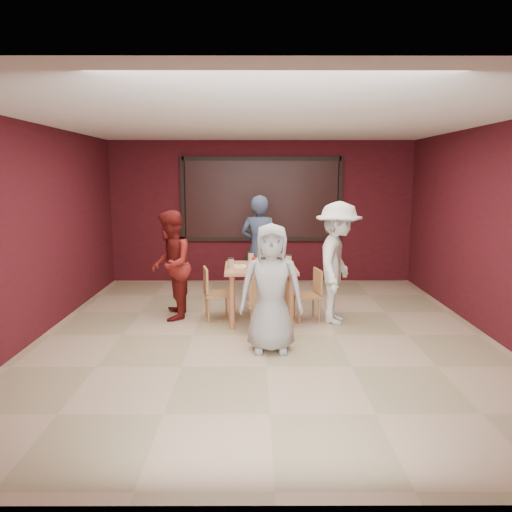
{
  "coord_description": "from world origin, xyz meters",
  "views": [
    {
      "loc": [
        -0.14,
        -6.45,
        2.14
      ],
      "look_at": [
        -0.12,
        0.7,
        0.97
      ],
      "focal_mm": 35.0,
      "sensor_mm": 36.0,
      "label": 1
    }
  ],
  "objects_px": {
    "chair_left": "(213,290)",
    "diner_right": "(338,263)",
    "dining_table": "(260,273)",
    "diner_left": "(170,265)",
    "chair_front": "(265,302)",
    "diner_front": "(271,288)",
    "diner_back": "(259,249)",
    "chair_right": "(311,292)",
    "chair_back": "(267,278)"
  },
  "relations": [
    {
      "from": "chair_right",
      "to": "diner_back",
      "type": "xyz_separation_m",
      "value": [
        -0.75,
        1.16,
        0.47
      ]
    },
    {
      "from": "chair_front",
      "to": "diner_back",
      "type": "bearing_deg",
      "value": 91.65
    },
    {
      "from": "diner_right",
      "to": "chair_right",
      "type": "bearing_deg",
      "value": 93.85
    },
    {
      "from": "dining_table",
      "to": "chair_back",
      "type": "height_order",
      "value": "dining_table"
    },
    {
      "from": "chair_left",
      "to": "diner_left",
      "type": "bearing_deg",
      "value": 171.6
    },
    {
      "from": "dining_table",
      "to": "chair_right",
      "type": "height_order",
      "value": "dining_table"
    },
    {
      "from": "diner_back",
      "to": "diner_right",
      "type": "relative_size",
      "value": 1.02
    },
    {
      "from": "diner_back",
      "to": "chair_left",
      "type": "bearing_deg",
      "value": 76.34
    },
    {
      "from": "chair_front",
      "to": "diner_front",
      "type": "distance_m",
      "value": 0.67
    },
    {
      "from": "dining_table",
      "to": "diner_back",
      "type": "height_order",
      "value": "diner_back"
    },
    {
      "from": "chair_front",
      "to": "diner_front",
      "type": "relative_size",
      "value": 0.52
    },
    {
      "from": "diner_front",
      "to": "diner_back",
      "type": "height_order",
      "value": "diner_back"
    },
    {
      "from": "chair_back",
      "to": "chair_front",
      "type": "bearing_deg",
      "value": -92.8
    },
    {
      "from": "chair_back",
      "to": "diner_front",
      "type": "bearing_deg",
      "value": -90.13
    },
    {
      "from": "diner_front",
      "to": "diner_left",
      "type": "bearing_deg",
      "value": 136.82
    },
    {
      "from": "diner_back",
      "to": "diner_left",
      "type": "height_order",
      "value": "diner_back"
    },
    {
      "from": "dining_table",
      "to": "diner_back",
      "type": "xyz_separation_m",
      "value": [
        0.0,
        1.16,
        0.19
      ]
    },
    {
      "from": "chair_right",
      "to": "diner_left",
      "type": "distance_m",
      "value": 2.12
    },
    {
      "from": "dining_table",
      "to": "diner_left",
      "type": "xyz_separation_m",
      "value": [
        -1.33,
        0.12,
        0.1
      ]
    },
    {
      "from": "dining_table",
      "to": "chair_left",
      "type": "height_order",
      "value": "dining_table"
    },
    {
      "from": "chair_left",
      "to": "chair_back",
      "type": "bearing_deg",
      "value": 38.1
    },
    {
      "from": "dining_table",
      "to": "chair_right",
      "type": "xyz_separation_m",
      "value": [
        0.75,
        0.0,
        -0.27
      ]
    },
    {
      "from": "chair_front",
      "to": "chair_back",
      "type": "xyz_separation_m",
      "value": [
        0.07,
        1.37,
        0.04
      ]
    },
    {
      "from": "diner_front",
      "to": "diner_left",
      "type": "distance_m",
      "value": 2.02
    },
    {
      "from": "dining_table",
      "to": "diner_left",
      "type": "bearing_deg",
      "value": 174.68
    },
    {
      "from": "dining_table",
      "to": "diner_left",
      "type": "height_order",
      "value": "diner_left"
    },
    {
      "from": "chair_front",
      "to": "chair_left",
      "type": "height_order",
      "value": "chair_front"
    },
    {
      "from": "chair_left",
      "to": "diner_right",
      "type": "xyz_separation_m",
      "value": [
        1.81,
        -0.12,
        0.43
      ]
    },
    {
      "from": "diner_back",
      "to": "chair_front",
      "type": "bearing_deg",
      "value": 109.69
    },
    {
      "from": "chair_right",
      "to": "diner_left",
      "type": "xyz_separation_m",
      "value": [
        -2.08,
        0.12,
        0.38
      ]
    },
    {
      "from": "chair_back",
      "to": "diner_left",
      "type": "distance_m",
      "value": 1.58
    },
    {
      "from": "diner_back",
      "to": "chair_right",
      "type": "bearing_deg",
      "value": 140.91
    },
    {
      "from": "dining_table",
      "to": "chair_front",
      "type": "height_order",
      "value": "dining_table"
    },
    {
      "from": "diner_front",
      "to": "diner_right",
      "type": "xyz_separation_m",
      "value": [
        1.0,
        1.2,
        0.1
      ]
    },
    {
      "from": "chair_right",
      "to": "diner_left",
      "type": "bearing_deg",
      "value": 176.62
    },
    {
      "from": "chair_back",
      "to": "diner_back",
      "type": "distance_m",
      "value": 0.64
    },
    {
      "from": "chair_front",
      "to": "diner_front",
      "type": "xyz_separation_m",
      "value": [
        0.06,
        -0.59,
        0.32
      ]
    },
    {
      "from": "chair_front",
      "to": "diner_back",
      "type": "distance_m",
      "value": 1.91
    },
    {
      "from": "diner_left",
      "to": "dining_table",
      "type": "bearing_deg",
      "value": 79.85
    },
    {
      "from": "diner_left",
      "to": "diner_front",
      "type": "bearing_deg",
      "value": 40.85
    },
    {
      "from": "chair_back",
      "to": "chair_left",
      "type": "xyz_separation_m",
      "value": [
        -0.82,
        -0.64,
        -0.05
      ]
    },
    {
      "from": "chair_back",
      "to": "diner_front",
      "type": "height_order",
      "value": "diner_front"
    },
    {
      "from": "chair_back",
      "to": "diner_right",
      "type": "xyz_separation_m",
      "value": [
        1.0,
        -0.76,
        0.38
      ]
    },
    {
      "from": "chair_back",
      "to": "diner_front",
      "type": "distance_m",
      "value": 1.98
    },
    {
      "from": "chair_left",
      "to": "diner_right",
      "type": "distance_m",
      "value": 1.87
    },
    {
      "from": "chair_left",
      "to": "diner_front",
      "type": "bearing_deg",
      "value": -58.33
    },
    {
      "from": "chair_right",
      "to": "diner_left",
      "type": "height_order",
      "value": "diner_left"
    },
    {
      "from": "chair_back",
      "to": "chair_left",
      "type": "bearing_deg",
      "value": -141.9
    },
    {
      "from": "chair_front",
      "to": "chair_back",
      "type": "distance_m",
      "value": 1.37
    },
    {
      "from": "chair_left",
      "to": "diner_left",
      "type": "height_order",
      "value": "diner_left"
    }
  ]
}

